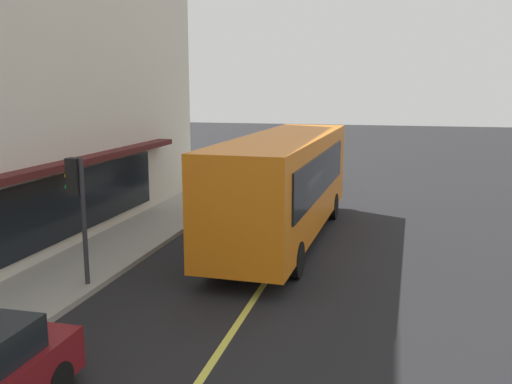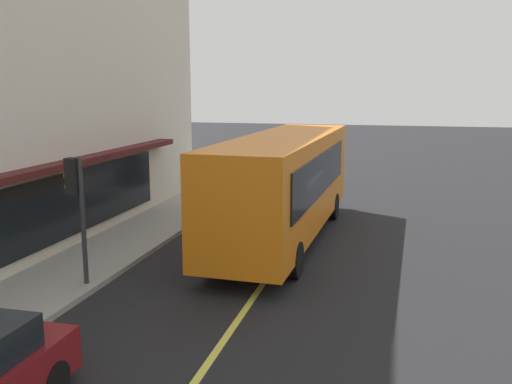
% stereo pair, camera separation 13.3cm
% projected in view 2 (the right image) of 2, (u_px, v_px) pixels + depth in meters
% --- Properties ---
extents(ground, '(120.00, 120.00, 0.00)m').
position_uv_depth(ground, '(284.00, 254.00, 17.00)').
color(ground, black).
extents(sidewalk, '(80.00, 2.57, 0.15)m').
position_uv_depth(sidewalk, '(129.00, 240.00, 18.25)').
color(sidewalk, '#9E9B93').
rests_on(sidewalk, ground).
extents(lane_centre_stripe, '(36.00, 0.16, 0.01)m').
position_uv_depth(lane_centre_stripe, '(284.00, 254.00, 17.00)').
color(lane_centre_stripe, '#D8D14C').
rests_on(lane_centre_stripe, ground).
extents(bus, '(11.21, 2.90, 3.50)m').
position_uv_depth(bus, '(285.00, 182.00, 18.21)').
color(bus, orange).
rests_on(bus, ground).
extents(traffic_light, '(0.30, 0.52, 3.20)m').
position_uv_depth(traffic_light, '(76.00, 191.00, 13.66)').
color(traffic_light, '#2D2D33').
rests_on(traffic_light, sidewalk).
extents(car_black, '(4.31, 1.88, 1.52)m').
position_uv_depth(car_black, '(276.00, 171.00, 28.71)').
color(car_black, black).
rests_on(car_black, ground).
extents(pedestrian_waiting, '(0.34, 0.34, 1.69)m').
position_uv_depth(pedestrian_waiting, '(227.00, 172.00, 25.61)').
color(pedestrian_waiting, black).
rests_on(pedestrian_waiting, sidewalk).
extents(pedestrian_by_curb, '(0.34, 0.34, 1.72)m').
position_uv_depth(pedestrian_by_curb, '(229.00, 167.00, 27.03)').
color(pedestrian_by_curb, black).
rests_on(pedestrian_by_curb, sidewalk).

